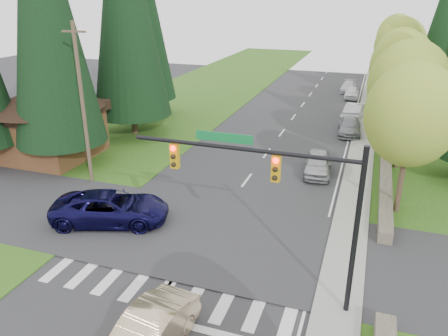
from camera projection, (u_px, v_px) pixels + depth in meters
The scene contains 25 objects.
grass_west at pixel (113, 139), 36.57m from camera, with size 14.00×110.00×0.06m, color #295617.
cross_street at pixel (205, 236), 22.13m from camera, with size 120.00×8.00×0.10m, color #28282B.
sidewalk_east at pixel (361, 158), 32.28m from camera, with size 1.80×80.00×0.13m, color gray.
curb_east at pixel (349, 157), 32.54m from camera, with size 0.20×80.00×0.13m, color gray.
stone_wall_north at pixel (386, 127), 38.67m from camera, with size 0.70×40.00×0.70m, color #4C4438.
traffic_signal at pixel (280, 185), 15.87m from camera, with size 8.70×0.37×6.80m.
brown_building at pixel (47, 116), 31.63m from camera, with size 8.40×8.40×5.40m.
utility_pole at pixel (83, 104), 26.58m from camera, with size 1.60×0.24×10.00m.
decid_tree_0 at pixel (412, 115), 22.50m from camera, with size 4.80×4.80×8.37m.
decid_tree_1 at pixel (408, 86), 28.53m from camera, with size 5.20×5.20×8.80m.
decid_tree_2 at pixel (402, 67), 34.68m from camera, with size 5.00×5.00×8.82m.
decid_tree_3 at pixel (400, 59), 40.88m from camera, with size 5.00×5.00×8.55m.
decid_tree_4 at pixel (400, 47), 46.84m from camera, with size 5.40×5.40×9.18m.
decid_tree_5 at pixel (396, 45), 53.23m from camera, with size 4.80×4.80×8.30m.
decid_tree_6 at pixel (396, 37), 59.21m from camera, with size 5.20×5.20×8.86m.
conifer_w_a at pixel (44, 4), 27.28m from camera, with size 6.12×6.12×19.80m.
conifer_w_b at pixel (50, 17), 32.07m from camera, with size 5.44×5.44×17.80m.
conifer_w_e at pixel (141, 6), 40.04m from camera, with size 5.78×5.78×18.80m.
conifer_e_c at pixel (447, 13), 49.47m from camera, with size 5.10×5.10×16.80m.
suv_navy at pixel (111, 208), 23.16m from camera, with size 2.81×6.10×1.70m, color #0C0A33.
parked_car_a at pixel (318, 163), 29.51m from camera, with size 1.74×4.32×1.47m, color #A7A8AC.
parked_car_b at pixel (350, 126), 37.86m from camera, with size 1.88×4.61×1.34m, color gray.
parked_car_c at pixel (353, 113), 41.86m from camera, with size 1.59×4.57×1.50m, color #9F9FA3.
parked_car_d at pixel (352, 93), 50.63m from camera, with size 1.56×3.88×1.32m, color white.
parked_car_e at pixel (349, 87), 54.01m from camera, with size 1.73×4.27×1.24m, color #BBBBC1.
Camera 1 is at (7.18, -9.86, 11.50)m, focal length 35.00 mm.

